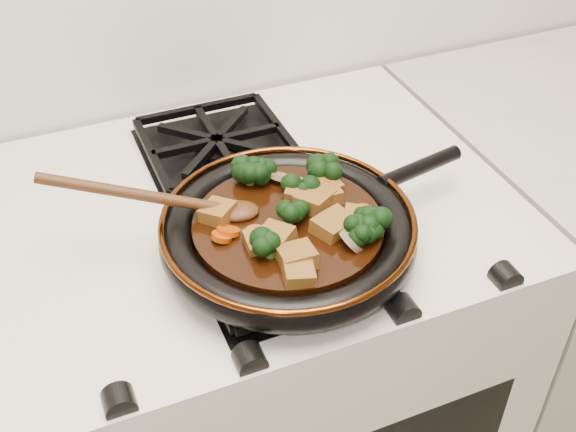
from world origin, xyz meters
name	(u,v)px	position (x,y,z in m)	size (l,w,h in m)	color
stove	(256,392)	(0.00, 1.69, 0.45)	(0.76, 0.60, 0.90)	silver
burner_grate_front	(284,255)	(0.00, 1.55, 0.91)	(0.23, 0.23, 0.03)	black
burner_grate_back	(217,145)	(0.00, 1.83, 0.91)	(0.23, 0.23, 0.03)	black
skillet	(289,231)	(0.01, 1.56, 0.94)	(0.46, 0.34, 0.05)	black
braising_sauce	(288,229)	(0.01, 1.56, 0.95)	(0.25, 0.25, 0.02)	black
tofu_cube_0	(218,213)	(-0.07, 1.60, 0.97)	(0.04, 0.04, 0.02)	brown
tofu_cube_1	(337,221)	(0.06, 1.53, 0.97)	(0.03, 0.03, 0.02)	brown
tofu_cube_2	(326,188)	(0.08, 1.60, 0.97)	(0.04, 0.03, 0.02)	brown
tofu_cube_3	(260,242)	(-0.04, 1.53, 0.97)	(0.04, 0.04, 0.02)	brown
tofu_cube_4	(315,201)	(0.06, 1.58, 0.97)	(0.04, 0.04, 0.02)	brown
tofu_cube_5	(325,195)	(0.07, 1.59, 0.97)	(0.04, 0.04, 0.02)	brown
tofu_cube_6	(330,227)	(0.05, 1.52, 0.97)	(0.04, 0.04, 0.02)	brown
tofu_cube_7	(276,238)	(-0.02, 1.53, 0.97)	(0.04, 0.04, 0.02)	brown
tofu_cube_8	(302,194)	(0.05, 1.60, 0.97)	(0.04, 0.04, 0.02)	brown
tofu_cube_9	(298,273)	(-0.02, 1.46, 0.97)	(0.04, 0.04, 0.02)	brown
tofu_cube_10	(357,220)	(0.09, 1.52, 0.97)	(0.03, 0.04, 0.02)	brown
tofu_cube_11	(297,257)	(-0.01, 1.49, 0.97)	(0.04, 0.04, 0.02)	brown
broccoli_floret_0	(327,173)	(0.09, 1.62, 0.97)	(0.06, 0.06, 0.06)	black
broccoli_floret_1	(367,225)	(0.09, 1.50, 0.97)	(0.06, 0.06, 0.05)	black
broccoli_floret_2	(261,175)	(0.01, 1.65, 0.97)	(0.06, 0.06, 0.05)	black
broccoli_floret_3	(370,221)	(0.10, 1.51, 0.97)	(0.06, 0.06, 0.06)	black
broccoli_floret_4	(300,190)	(0.05, 1.61, 0.97)	(0.06, 0.06, 0.05)	black
broccoli_floret_5	(270,250)	(-0.04, 1.51, 0.97)	(0.06, 0.06, 0.05)	black
broccoli_floret_6	(249,176)	(-0.01, 1.66, 0.97)	(0.06, 0.06, 0.06)	black
broccoli_floret_7	(361,232)	(0.08, 1.50, 0.97)	(0.05, 0.05, 0.05)	black
broccoli_floret_8	(368,235)	(0.09, 1.49, 0.97)	(0.06, 0.06, 0.05)	black
broccoli_floret_9	(290,213)	(0.01, 1.56, 0.97)	(0.05, 0.05, 0.06)	black
carrot_coin_0	(255,236)	(-0.04, 1.55, 0.96)	(0.03, 0.03, 0.01)	#A43704
carrot_coin_1	(222,237)	(-0.08, 1.56, 0.96)	(0.03, 0.03, 0.01)	#A43704
carrot_coin_2	(360,212)	(0.10, 1.54, 0.96)	(0.03, 0.03, 0.01)	#A43704
carrot_coin_3	(257,238)	(-0.04, 1.54, 0.96)	(0.03, 0.03, 0.01)	#A43704
carrot_coin_4	(228,231)	(-0.07, 1.57, 0.96)	(0.03, 0.03, 0.01)	#A43704
mushroom_slice_0	(351,241)	(0.06, 1.49, 0.97)	(0.04, 0.04, 0.01)	#7B5F47
mushroom_slice_1	(281,177)	(0.04, 1.65, 0.97)	(0.03, 0.03, 0.01)	#7B5F47
mushroom_slice_2	(355,235)	(0.07, 1.50, 0.97)	(0.04, 0.04, 0.01)	#7B5F47
wooden_spoon	(181,202)	(-0.11, 1.62, 0.98)	(0.16, 0.07, 0.25)	#40210D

